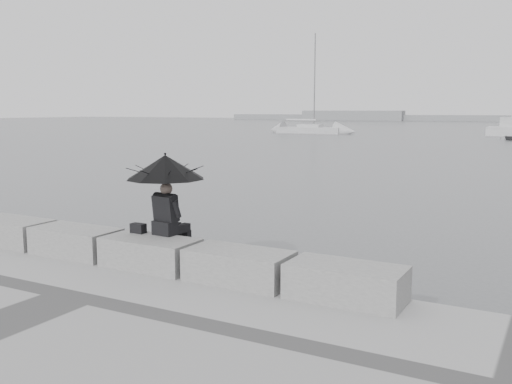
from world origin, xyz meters
The scene contains 11 objects.
ground centered at (0.00, 0.00, 0.00)m, with size 360.00×360.00×0.00m, color #4A4D50.
stone_block_far_left centered at (-3.40, -0.45, 0.75)m, with size 1.60×0.80×0.50m, color slate.
stone_block_left centered at (-1.70, -0.45, 0.75)m, with size 1.60×0.80×0.50m, color slate.
stone_block_centre centered at (0.00, -0.45, 0.75)m, with size 1.60×0.80×0.50m, color slate.
stone_block_right centered at (1.70, -0.45, 0.75)m, with size 1.60×0.80×0.50m, color slate.
stone_block_far_right centered at (3.40, -0.45, 0.75)m, with size 1.60×0.80×0.50m, color slate.
seated_person centered at (0.05, -0.08, 2.03)m, with size 1.33×1.33×1.39m.
bag centered at (-0.44, -0.23, 1.08)m, with size 0.26×0.15×0.17m, color black.
distant_landmass centered at (-8.14, 154.51, 0.90)m, with size 180.00×8.00×2.80m.
sailboat_left centered at (-24.07, 61.75, 0.51)m, with size 8.96×2.71×12.90m.
dinghy centered at (0.65, 56.48, 0.25)m, with size 2.96×1.25×0.50m, color slate.
Camera 1 is at (5.95, -7.65, 3.10)m, focal length 40.00 mm.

